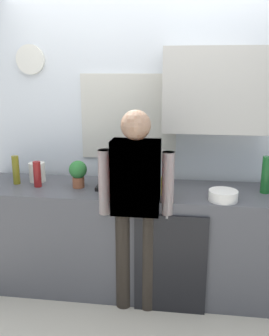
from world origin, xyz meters
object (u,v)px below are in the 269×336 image
at_px(mixing_bowl, 223,196).
at_px(storage_canister, 37,172).
at_px(bottle_olive_oil, 16,170).
at_px(bottle_green_wine, 266,175).
at_px(cup_white_mug, 131,186).
at_px(bottle_clear_soda, 147,169).
at_px(person_guest, 136,197).
at_px(dish_soap, 165,186).
at_px(bottle_red_vinegar, 37,174).
at_px(person_at_sink, 136,197).
at_px(potted_plant, 78,172).
at_px(coffee_maker, 110,171).

xyz_separation_m(mixing_bowl, storage_canister, (-1.59, 0.29, 0.05)).
xyz_separation_m(bottle_olive_oil, bottle_green_wine, (2.09, 0.04, 0.02)).
bearing_deg(cup_white_mug, bottle_green_wine, 6.24).
relative_size(bottle_clear_soda, person_guest, 0.17).
relative_size(cup_white_mug, dish_soap, 0.53).
distance_m(bottle_red_vinegar, dish_soap, 1.08).
height_order(person_at_sink, person_guest, same).
relative_size(bottle_red_vinegar, storage_canister, 1.29).
height_order(cup_white_mug, mixing_bowl, cup_white_mug).
bearing_deg(bottle_clear_soda, potted_plant, -165.20).
xyz_separation_m(bottle_red_vinegar, bottle_olive_oil, (-0.21, 0.05, 0.02)).
xyz_separation_m(potted_plant, dish_soap, (0.73, -0.11, -0.05)).
xyz_separation_m(bottle_olive_oil, storage_canister, (0.15, 0.09, -0.04)).
relative_size(coffee_maker, bottle_olive_oil, 1.32).
height_order(bottle_green_wine, potted_plant, bottle_green_wine).
relative_size(mixing_bowl, person_guest, 0.14).
bearing_deg(coffee_maker, bottle_green_wine, 1.28).
height_order(bottle_red_vinegar, bottle_olive_oil, bottle_olive_oil).
distance_m(coffee_maker, bottle_green_wine, 1.27).
distance_m(bottle_olive_oil, cup_white_mug, 1.02).
bearing_deg(bottle_green_wine, storage_canister, 178.35).
relative_size(coffee_maker, cup_white_mug, 3.47).
bearing_deg(bottle_green_wine, person_at_sink, -161.57).
distance_m(bottle_green_wine, person_at_sink, 1.07).
bearing_deg(bottle_red_vinegar, bottle_clear_soda, 11.08).
height_order(bottle_clear_soda, bottle_red_vinegar, bottle_clear_soda).
bearing_deg(bottle_olive_oil, potted_plant, -2.29).
bearing_deg(person_at_sink, mixing_bowl, 3.07).
bearing_deg(cup_white_mug, bottle_red_vinegar, 178.00).
relative_size(mixing_bowl, potted_plant, 0.96).
xyz_separation_m(cup_white_mug, mixing_bowl, (0.73, -0.12, -0.01)).
distance_m(dish_soap, storage_canister, 1.16).
xyz_separation_m(cup_white_mug, person_guest, (0.07, -0.22, -0.01)).
bearing_deg(mixing_bowl, dish_soap, 171.95).
relative_size(potted_plant, storage_canister, 1.35).
relative_size(cup_white_mug, storage_canister, 0.56).
distance_m(bottle_clear_soda, bottle_olive_oil, 1.13).
bearing_deg(mixing_bowl, cup_white_mug, 170.84).
bearing_deg(person_guest, mixing_bowl, -140.44).
height_order(coffee_maker, bottle_clear_soda, coffee_maker).
relative_size(bottle_red_vinegar, mixing_bowl, 1.00).
xyz_separation_m(coffee_maker, dish_soap, (0.47, -0.14, -0.07)).
distance_m(bottle_clear_soda, bottle_green_wine, 0.97).
relative_size(coffee_maker, mixing_bowl, 1.50).
bearing_deg(cup_white_mug, storage_canister, 168.61).
distance_m(potted_plant, person_guest, 0.60).
bearing_deg(coffee_maker, storage_canister, 172.83).
bearing_deg(potted_plant, mixing_bowl, -8.41).
xyz_separation_m(storage_canister, person_at_sink, (0.93, -0.39, -0.05)).
xyz_separation_m(coffee_maker, bottle_green_wine, (1.27, 0.03, 0.00)).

